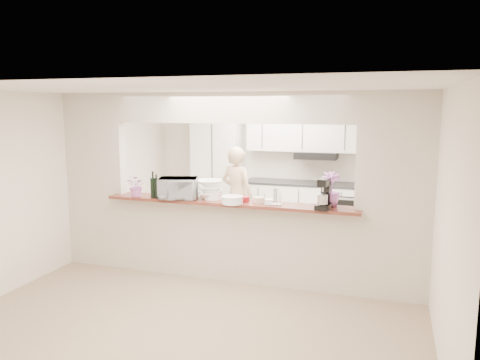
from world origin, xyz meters
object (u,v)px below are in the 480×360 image
at_px(person, 237,196).
at_px(refrigerator, 393,192).
at_px(stand_mixer, 324,195).
at_px(toaster_oven, 178,188).

bearing_deg(person, refrigerator, -141.63).
bearing_deg(refrigerator, stand_mixer, -105.98).
bearing_deg(refrigerator, toaster_oven, -135.00).
height_order(refrigerator, toaster_oven, refrigerator).
xyz_separation_m(refrigerator, stand_mixer, (-0.80, -2.79, 0.41)).
relative_size(refrigerator, stand_mixer, 4.56).
xyz_separation_m(toaster_oven, stand_mixer, (1.95, -0.04, 0.03)).
distance_m(refrigerator, person, 2.70).
height_order(toaster_oven, person, person).
bearing_deg(refrigerator, person, -158.46).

